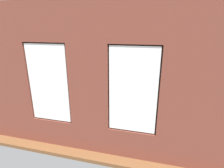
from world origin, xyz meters
The scene contains 20 objects.
ground_plane centered at (0.00, 0.00, -0.05)m, with size 7.26×5.58×0.10m, color brown.
brick_wall_with_windows centered at (0.00, 2.41, 1.78)m, with size 6.66×0.30×3.57m.
white_wall_right centered at (3.28, 0.20, 1.79)m, with size 0.10×4.58×3.57m, color silver.
couch_by_window centered at (0.17, 1.76, 0.33)m, with size 1.86×0.87×0.80m.
couch_left centered at (-2.63, -0.01, 0.33)m, with size 1.03×2.08×0.80m.
coffee_table centered at (-0.12, -0.47, 0.36)m, with size 1.46×0.80×0.41m.
cup_ceramic centered at (-0.23, -0.35, 0.45)m, with size 0.08×0.08×0.09m, color #4C4C51.
candle_jar centered at (-0.53, -0.61, 0.47)m, with size 0.08×0.08×0.12m, color #B7333D.
table_plant_small centered at (-0.12, -0.47, 0.53)m, with size 0.13×0.13×0.22m.
remote_black centered at (0.06, -0.57, 0.42)m, with size 0.05×0.17×0.02m, color black.
remote_silver centered at (0.32, -0.35, 0.42)m, with size 0.05×0.17×0.02m, color #B2B2B7.
media_console centered at (2.98, 0.07, 0.30)m, with size 1.07×0.42×0.59m, color black.
tv_flatscreen centered at (2.98, 0.07, 0.95)m, with size 1.08×0.20×0.72m.
potted_plant_corner_near_left centered at (-2.78, -1.79, 0.42)m, with size 0.47×0.47×0.68m.
potted_plant_by_left_couch centered at (-2.23, -1.46, 0.43)m, with size 0.33×0.33×0.63m.
potted_plant_corner_far_left centered at (-2.78, 1.86, 0.58)m, with size 0.68×0.82×1.30m.
potted_plant_beside_window_right centered at (2.58, 1.86, 0.57)m, with size 0.48×0.48×0.86m.
potted_plant_between_couches centered at (-1.20, 1.72, 0.72)m, with size 0.94×0.92×1.29m.
potted_plant_near_tv centered at (2.43, 1.05, 0.50)m, with size 0.76×0.81×1.08m.
potted_plant_foreground_right centered at (2.68, -1.74, 0.68)m, with size 0.66×0.66×1.02m.
Camera 1 is at (-1.47, 5.95, 3.00)m, focal length 28.00 mm.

